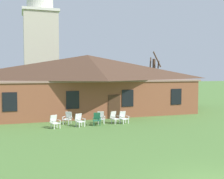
{
  "coord_description": "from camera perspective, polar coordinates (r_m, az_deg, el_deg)",
  "views": [
    {
      "loc": [
        -6.52,
        -7.39,
        4.07
      ],
      "look_at": [
        -1.06,
        9.27,
        2.98
      ],
      "focal_mm": 44.5,
      "sensor_mm": 36.0,
      "label": 1
    }
  ],
  "objects": [
    {
      "name": "brick_building",
      "position": [
        28.75,
        -5.02,
        1.37
      ],
      "size": [
        20.53,
        10.4,
        5.84
      ],
      "color": "brown",
      "rests_on": "ground"
    },
    {
      "name": "bare_tree_beside_building",
      "position": [
        33.71,
        8.66,
        2.12
      ],
      "size": [
        1.49,
        1.47,
        6.51
      ],
      "color": "brown",
      "rests_on": "ground"
    },
    {
      "name": "lawn_chair_by_porch",
      "position": [
        20.7,
        -11.71,
        -6.44
      ],
      "size": [
        0.78,
        0.83,
        0.96
      ],
      "color": "silver",
      "rests_on": "ground"
    },
    {
      "name": "dome_tower",
      "position": [
        43.22,
        -14.45,
        9.46
      ],
      "size": [
        5.18,
        5.18,
        18.83
      ],
      "color": "#BCB29E",
      "rests_on": "ground"
    },
    {
      "name": "lawn_chair_middle",
      "position": [
        21.45,
        -3.11,
        -6.02
      ],
      "size": [
        0.74,
        0.79,
        0.96
      ],
      "color": "#28704C",
      "rests_on": "ground"
    },
    {
      "name": "lawn_chair_far_side",
      "position": [
        22.14,
        0.52,
        -5.71
      ],
      "size": [
        0.77,
        0.82,
        0.96
      ],
      "color": "silver",
      "rests_on": "ground"
    },
    {
      "name": "lawn_chair_left_end",
      "position": [
        21.07,
        -6.69,
        -6.21
      ],
      "size": [
        0.76,
        0.81,
        0.96
      ],
      "color": "white",
      "rests_on": "ground"
    },
    {
      "name": "lawn_chair_under_eave",
      "position": [
        22.18,
        2.4,
        -5.7
      ],
      "size": [
        0.71,
        0.75,
        0.96
      ],
      "color": "white",
      "rests_on": "ground"
    },
    {
      "name": "lawn_chair_near_door",
      "position": [
        22.19,
        -9.09,
        -5.74
      ],
      "size": [
        0.85,
        0.87,
        0.96
      ],
      "color": "white",
      "rests_on": "ground"
    },
    {
      "name": "lawn_chair_right_end",
      "position": [
        22.11,
        -2.3,
        -5.73
      ],
      "size": [
        0.71,
        0.75,
        0.96
      ],
      "color": "silver",
      "rests_on": "ground"
    }
  ]
}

